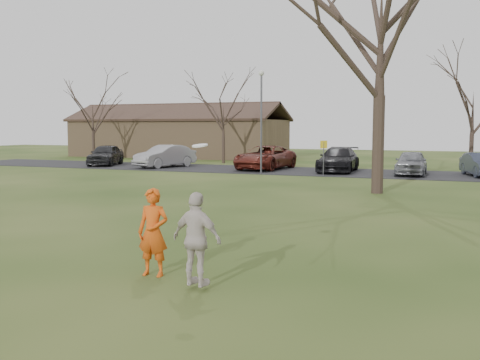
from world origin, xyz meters
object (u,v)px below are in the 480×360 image
Objects in this scene: catching_play at (197,239)px; car_3 at (338,159)px; car_4 at (411,163)px; car_0 at (106,155)px; car_1 at (165,156)px; building at (179,136)px; big_tree at (381,28)px; player_defender at (153,232)px; car_2 at (265,157)px; lamp_post at (261,109)px.

car_3 is at bearing 96.22° from catching_play.
catching_play reaches higher than car_4.
car_3 is (17.19, 0.56, -0.01)m from car_0.
building is (-6.06, 13.36, 1.12)m from car_1.
car_3 is at bearing 110.28° from big_tree.
car_0 is 0.33× the size of big_tree.
big_tree is (-0.66, -9.61, 6.24)m from car_4.
car_0 is 1.08× the size of car_4.
building is (-19.81, 38.02, 1.08)m from player_defender.
car_1 is at bearing -65.60° from building.
car_3 reaches higher than car_4.
catching_play is 0.12× the size of building.
car_1 is 29.30m from catching_play.
catching_play reaches higher than car_0.
car_4 is (16.60, -0.03, -0.05)m from car_1.
car_1 is 1.11× the size of car_4.
car_0 is 13.34m from building.
car_2 is at bearing 24.50° from car_1.
car_3 is (-1.62, 25.33, -0.04)m from player_defender.
lamp_post reaches higher than car_3.
lamp_post is at bearing 2.88° from car_1.
player_defender reaches higher than car_2.
building reaches higher than car_1.
big_tree is (8.00, -7.50, 3.03)m from lamp_post.
car_4 is (4.47, -0.70, -0.05)m from car_3.
big_tree is (8.77, -10.46, 6.17)m from car_2.
car_3 is 1.25× the size of car_4.
car_4 is 26.34m from building.
catching_play is at bearing -73.09° from lamp_post.
car_0 reaches higher than car_3.
big_tree is (21.00, -9.74, 6.18)m from car_0.
car_1 is at bearing 114.56° from player_defender.
car_0 is 5.06m from car_1.
player_defender is 42.88m from building.
catching_play is (1.20, -0.54, 0.07)m from player_defender.
car_1 is 1.88× the size of catching_play.
car_0 is at bearing 179.62° from car_3.
catching_play is (7.78, -26.02, 0.09)m from car_2.
lamp_post is at bearing -28.78° from car_0.
player_defender is 0.08× the size of building.
car_0 is 0.86× the size of car_3.
player_defender is 23.46m from lamp_post.
player_defender is 31.10m from car_0.
car_4 is 11.48m from big_tree.
car_2 is 0.27× the size of building.
car_2 is (7.17, 0.82, 0.01)m from car_1.
car_3 is at bearing -34.91° from building.
car_3 is 0.38× the size of big_tree.
car_4 is at bearing 13.70° from lamp_post.
building is at bearing 118.59° from catching_play.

